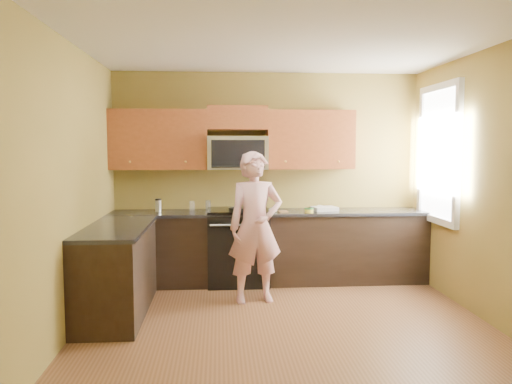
{
  "coord_description": "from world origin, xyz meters",
  "views": [
    {
      "loc": [
        -0.64,
        -4.61,
        1.73
      ],
      "look_at": [
        -0.2,
        1.3,
        1.2
      ],
      "focal_mm": 35.22,
      "sensor_mm": 36.0,
      "label": 1
    }
  ],
  "objects": [
    {
      "name": "travel_mug",
      "position": [
        -1.4,
        1.71,
        0.92
      ],
      "size": [
        0.08,
        0.08,
        0.17
      ],
      "primitive_type": null,
      "rotation": [
        0.0,
        0.0,
        0.1
      ],
      "color": "silver",
      "rests_on": "countertop_back"
    },
    {
      "name": "napkin_b",
      "position": [
        0.66,
        1.75,
        0.95
      ],
      "size": [
        0.13,
        0.14,
        0.07
      ],
      "primitive_type": "ellipsoid",
      "rotation": [
        0.0,
        0.0,
        0.11
      ],
      "color": "silver",
      "rests_on": "countertop_back"
    },
    {
      "name": "ceiling",
      "position": [
        0.0,
        0.0,
        2.7
      ],
      "size": [
        4.0,
        4.0,
        0.0
      ],
      "primitive_type": "plane",
      "rotation": [
        3.14,
        0.0,
        0.0
      ],
      "color": "white",
      "rests_on": "ground"
    },
    {
      "name": "dish_towel",
      "position": [
        0.71,
        1.68,
        0.95
      ],
      "size": [
        0.34,
        0.29,
        0.05
      ],
      "primitive_type": "cube",
      "rotation": [
        0.0,
        0.0,
        0.2
      ],
      "color": "white",
      "rests_on": "countertop_back"
    },
    {
      "name": "cabinet_left_run",
      "position": [
        -1.7,
        0.6,
        0.44
      ],
      "size": [
        0.6,
        1.6,
        0.88
      ],
      "primitive_type": "cube",
      "color": "black",
      "rests_on": "floor"
    },
    {
      "name": "wall_left",
      "position": [
        -2.0,
        0.0,
        1.35
      ],
      "size": [
        0.0,
        4.0,
        4.0
      ],
      "primitive_type": "plane",
      "rotation": [
        1.57,
        0.0,
        1.57
      ],
      "color": "olive",
      "rests_on": "ground"
    },
    {
      "name": "toast_slice",
      "position": [
        0.16,
        1.57,
        0.93
      ],
      "size": [
        0.12,
        0.12,
        0.01
      ],
      "primitive_type": "cube",
      "rotation": [
        0.0,
        0.0,
        0.12
      ],
      "color": "#B27F47",
      "rests_on": "countertop_back"
    },
    {
      "name": "napkin_a",
      "position": [
        0.03,
        1.55,
        0.95
      ],
      "size": [
        0.13,
        0.14,
        0.06
      ],
      "primitive_type": "ellipsoid",
      "rotation": [
        0.0,
        0.0,
        0.16
      ],
      "color": "silver",
      "rests_on": "countertop_back"
    },
    {
      "name": "window",
      "position": [
        1.98,
        1.2,
        1.65
      ],
      "size": [
        0.06,
        1.06,
        1.66
      ],
      "primitive_type": null,
      "color": "white",
      "rests_on": "wall_right"
    },
    {
      "name": "microwave",
      "position": [
        -0.4,
        1.8,
        1.45
      ],
      "size": [
        0.76,
        0.4,
        0.42
      ],
      "primitive_type": null,
      "color": "silver",
      "rests_on": "wall_back"
    },
    {
      "name": "upper_cab_left",
      "position": [
        -1.39,
        1.83,
        1.45
      ],
      "size": [
        1.22,
        0.33,
        0.75
      ],
      "primitive_type": null,
      "color": "brown",
      "rests_on": "wall_back"
    },
    {
      "name": "floor",
      "position": [
        0.0,
        0.0,
        0.0
      ],
      "size": [
        4.0,
        4.0,
        0.0
      ],
      "primitive_type": "plane",
      "color": "brown",
      "rests_on": "ground"
    },
    {
      "name": "frying_pan",
      "position": [
        -0.4,
        1.42,
        0.95
      ],
      "size": [
        0.29,
        0.45,
        0.06
      ],
      "primitive_type": null,
      "rotation": [
        0.0,
        0.0,
        -0.1
      ],
      "color": "black",
      "rests_on": "stove"
    },
    {
      "name": "wall_back",
      "position": [
        0.0,
        2.0,
        1.35
      ],
      "size": [
        4.0,
        0.0,
        4.0
      ],
      "primitive_type": "plane",
      "rotation": [
        1.57,
        0.0,
        0.0
      ],
      "color": "olive",
      "rests_on": "ground"
    },
    {
      "name": "cabinet_back_run",
      "position": [
        0.0,
        1.7,
        0.44
      ],
      "size": [
        4.0,
        0.6,
        0.88
      ],
      "primitive_type": "cube",
      "color": "black",
      "rests_on": "floor"
    },
    {
      "name": "upper_cab_over_mw",
      "position": [
        -0.4,
        1.83,
        2.1
      ],
      "size": [
        0.76,
        0.33,
        0.3
      ],
      "primitive_type": "cube",
      "color": "brown",
      "rests_on": "wall_back"
    },
    {
      "name": "countertop_left",
      "position": [
        -1.69,
        0.6,
        0.9
      ],
      "size": [
        0.62,
        1.6,
        0.04
      ],
      "primitive_type": "cube",
      "color": "black",
      "rests_on": "cabinet_left_run"
    },
    {
      "name": "glass_b",
      "position": [
        -0.98,
        1.82,
        0.98
      ],
      "size": [
        0.08,
        0.08,
        0.12
      ],
      "primitive_type": "cylinder",
      "rotation": [
        0.0,
        0.0,
        0.08
      ],
      "color": "silver",
      "rests_on": "countertop_back"
    },
    {
      "name": "upper_cab_right",
      "position": [
        0.54,
        1.83,
        1.45
      ],
      "size": [
        1.12,
        0.33,
        0.75
      ],
      "primitive_type": null,
      "color": "brown",
      "rests_on": "wall_back"
    },
    {
      "name": "wall_right",
      "position": [
        2.0,
        0.0,
        1.35
      ],
      "size": [
        0.0,
        4.0,
        4.0
      ],
      "primitive_type": "plane",
      "rotation": [
        1.57,
        0.0,
        -1.57
      ],
      "color": "olive",
      "rests_on": "ground"
    },
    {
      "name": "stove",
      "position": [
        -0.4,
        1.68,
        0.47
      ],
      "size": [
        0.76,
        0.65,
        0.95
      ],
      "primitive_type": null,
      "color": "black",
      "rests_on": "floor"
    },
    {
      "name": "countertop_back",
      "position": [
        0.0,
        1.69,
        0.9
      ],
      "size": [
        4.0,
        0.62,
        0.04
      ],
      "primitive_type": "cube",
      "color": "black",
      "rests_on": "cabinet_back_run"
    },
    {
      "name": "wall_front",
      "position": [
        0.0,
        -2.0,
        1.35
      ],
      "size": [
        4.0,
        0.0,
        4.0
      ],
      "primitive_type": "plane",
      "rotation": [
        -1.57,
        0.0,
        0.0
      ],
      "color": "olive",
      "rests_on": "ground"
    },
    {
      "name": "butter_tub",
      "position": [
        0.47,
        1.49,
        0.92
      ],
      "size": [
        0.14,
        0.14,
        0.08
      ],
      "primitive_type": null,
      "rotation": [
        0.0,
        0.0,
        0.27
      ],
      "color": "yellow",
      "rests_on": "countertop_back"
    },
    {
      "name": "woman",
      "position": [
        -0.24,
        0.91,
        0.84
      ],
      "size": [
        0.67,
        0.5,
        1.68
      ],
      "primitive_type": "imported",
      "rotation": [
        0.0,
        0.0,
        0.16
      ],
      "color": "#E57282",
      "rests_on": "floor"
    },
    {
      "name": "glass_a",
      "position": [
        -1.41,
        1.86,
        0.98
      ],
      "size": [
        0.07,
        0.07,
        0.12
      ],
      "primitive_type": "cylinder",
      "rotation": [
        0.0,
        0.0,
        -0.03
      ],
      "color": "silver",
      "rests_on": "countertop_back"
    },
    {
      "name": "glass_c",
      "position": [
        -0.78,
        1.91,
        0.98
      ],
      "size": [
        0.09,
        0.09,
        0.12
      ],
      "primitive_type": "cylinder",
      "rotation": [
        0.0,
        0.0,
        -0.27
      ],
      "color": "silver",
      "rests_on": "countertop_back"
    }
  ]
}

